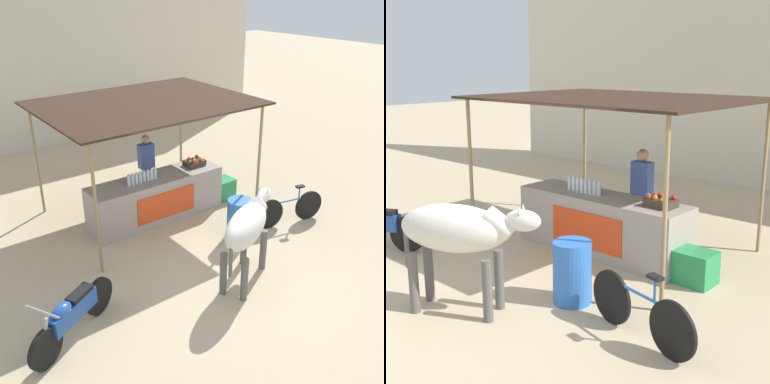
{
  "view_description": "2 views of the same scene",
  "coord_description": "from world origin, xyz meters",
  "views": [
    {
      "loc": [
        -4.57,
        -5.23,
        4.74
      ],
      "look_at": [
        0.46,
        1.53,
        0.74
      ],
      "focal_mm": 42.0,
      "sensor_mm": 36.0,
      "label": 1
    },
    {
      "loc": [
        5.21,
        -4.24,
        3.05
      ],
      "look_at": [
        0.17,
        1.42,
        1.19
      ],
      "focal_mm": 50.0,
      "sensor_mm": 36.0,
      "label": 2
    }
  ],
  "objects": [
    {
      "name": "building_wall_far",
      "position": [
        0.0,
        8.42,
        2.96
      ],
      "size": [
        16.0,
        0.5,
        5.91
      ],
      "primitive_type": "cube",
      "color": "beige",
      "rests_on": "ground"
    },
    {
      "name": "cooler_box",
      "position": [
        1.74,
        2.1,
        0.24
      ],
      "size": [
        0.6,
        0.44,
        0.48
      ],
      "primitive_type": "cube",
      "color": "#268C4C",
      "rests_on": "ground"
    },
    {
      "name": "water_barrel",
      "position": [
        0.88,
        0.51,
        0.41
      ],
      "size": [
        0.5,
        0.5,
        0.83
      ],
      "primitive_type": "cylinder",
      "color": "blue",
      "rests_on": "ground"
    },
    {
      "name": "stall_counter",
      "position": [
        0.0,
        2.2,
        0.48
      ],
      "size": [
        3.0,
        0.82,
        0.96
      ],
      "color": "#9E9389",
      "rests_on": "ground"
    },
    {
      "name": "motorcycle_parked",
      "position": [
        -2.94,
        -0.18,
        0.43
      ],
      "size": [
        1.62,
        0.98,
        0.9
      ],
      "color": "black",
      "rests_on": "ground"
    },
    {
      "name": "cow",
      "position": [
        0.03,
        -0.59,
        1.03
      ],
      "size": [
        1.78,
        1.16,
        1.44
      ],
      "color": "silver",
      "rests_on": "ground"
    },
    {
      "name": "ground_plane",
      "position": [
        0.0,
        0.0,
        0.0
      ],
      "size": [
        60.0,
        60.0,
        0.0
      ],
      "primitive_type": "plane",
      "color": "tan"
    },
    {
      "name": "water_bottle_row",
      "position": [
        -0.35,
        2.15,
        1.07
      ],
      "size": [
        0.7,
        0.07,
        0.25
      ],
      "color": "silver",
      "rests_on": "stall_counter"
    },
    {
      "name": "vendor_behind_counter",
      "position": [
        0.24,
        2.95,
        0.85
      ],
      "size": [
        0.34,
        0.22,
        1.65
      ],
      "color": "#383842",
      "rests_on": "ground"
    },
    {
      "name": "fruit_crate",
      "position": [
        1.06,
        2.25,
        1.03
      ],
      "size": [
        0.44,
        0.32,
        0.18
      ],
      "color": "#3F3326",
      "rests_on": "stall_counter"
    },
    {
      "name": "stall_awning",
      "position": [
        0.0,
        2.5,
        2.41
      ],
      "size": [
        4.2,
        3.2,
        2.51
      ],
      "color": "#382319",
      "rests_on": "ground"
    },
    {
      "name": "bicycle_leaning",
      "position": [
        2.11,
        0.29,
        0.35
      ],
      "size": [
        1.63,
        0.4,
        0.85
      ],
      "color": "black",
      "rests_on": "ground"
    }
  ]
}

